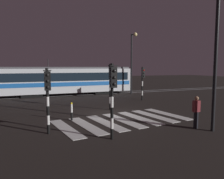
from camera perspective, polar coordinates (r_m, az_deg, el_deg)
name	(u,v)px	position (r m, az deg, el deg)	size (l,w,h in m)	color
ground_plane	(111,114)	(15.30, -0.16, -6.41)	(120.00, 120.00, 0.00)	black
rail_near	(75,95)	(25.77, -9.53, -1.48)	(80.00, 0.12, 0.03)	#59595E
rail_far	(72,94)	(27.16, -10.21, -1.12)	(80.00, 0.12, 0.03)	#59595E
crosswalk_zebra	(123,120)	(13.63, 2.84, -7.89)	(8.38, 5.13, 0.02)	silver
traffic_light_corner_far_right	(143,78)	(21.73, 7.90, 2.86)	(0.36, 0.42, 3.25)	black
traffic_light_corner_near_left	(48,91)	(10.93, -16.21, -0.37)	(0.36, 0.42, 3.19)	black
traffic_light_median_centre	(110,80)	(16.55, -0.39, 2.51)	(0.36, 0.42, 3.46)	black
traffic_light_kerb_mid_left	(113,90)	(9.67, 0.17, -0.11)	(0.36, 0.42, 3.39)	black
street_lamp_near_kerb	(221,30)	(12.07, 26.17, 13.49)	(0.44, 1.21, 7.95)	black
street_lamp_trackside_right	(132,56)	(26.35, 5.27, 8.56)	(0.44, 1.21, 7.13)	black
tram	(68,80)	(26.19, -11.15, 2.41)	(14.97, 2.58, 4.15)	silver
pedestrian_waiting_at_kerb	(196,112)	(12.56, 20.78, -5.40)	(0.36, 0.24, 1.71)	black
bollard_island_edge	(72,111)	(13.70, -10.33, -5.56)	(0.12, 0.12, 1.11)	black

